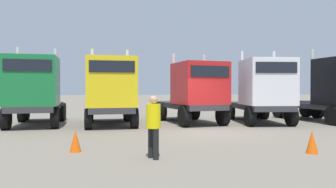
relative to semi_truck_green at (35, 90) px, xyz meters
The scene contains 9 objects.
ground 9.14m from the semi_truck_green, 24.16° to the right, with size 200.00×200.00×0.00m, color gray.
semi_truck_green is the anchor object (origin of this frame).
semi_truck_yellow 3.91m from the semi_truck_green, ahead, with size 2.83×5.85×4.10m.
semi_truck_red 8.44m from the semi_truck_green, ahead, with size 3.53×6.40×3.94m.
semi_truck_white 12.22m from the semi_truck_green, ahead, with size 3.18×6.56×4.13m.
semi_truck_black 16.52m from the semi_truck_green, ahead, with size 3.19×6.31×4.25m.
visitor_in_hivis 10.09m from the semi_truck_green, 59.24° to the right, with size 0.52×0.52×1.74m.
traffic_cone_near 8.00m from the semi_truck_green, 68.37° to the right, with size 0.36×0.36×0.67m, color #F2590C.
traffic_cone_far 13.27m from the semi_truck_green, 41.28° to the right, with size 0.36×0.36×0.69m, color #F2590C.
Camera 1 is at (-4.07, -13.76, 1.92)m, focal length 34.29 mm.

